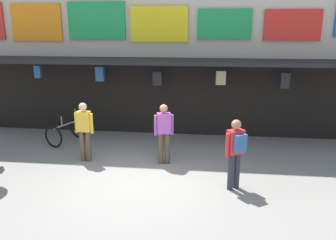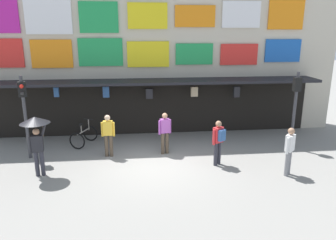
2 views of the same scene
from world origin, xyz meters
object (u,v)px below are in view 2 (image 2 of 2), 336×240
object	(u,v)px
pedestrian_in_blue	(218,140)
pedestrian_with_umbrella	(36,130)
pedestrian_in_yellow	(165,131)
pedestrian_in_red	(108,133)
bicycle_parked	(84,136)
traffic_light_far	(296,98)
traffic_light_near	(24,104)
pedestrian_in_black	(289,149)

from	to	relation	value
pedestrian_in_blue	pedestrian_with_umbrella	bearing A→B (deg)	-177.64
pedestrian_in_yellow	pedestrian_in_red	bearing A→B (deg)	-178.18
bicycle_parked	pedestrian_in_blue	bearing A→B (deg)	-27.58
traffic_light_far	pedestrian_with_umbrella	bearing A→B (deg)	-170.13
traffic_light_far	pedestrian_in_yellow	world-z (taller)	traffic_light_far
traffic_light_near	bicycle_parked	bearing A→B (deg)	34.44
traffic_light_far	pedestrian_in_black	world-z (taller)	traffic_light_far
pedestrian_with_umbrella	pedestrian_in_blue	size ratio (longest dim) A/B	1.24
traffic_light_far	pedestrian_in_blue	bearing A→B (deg)	-157.75
traffic_light_near	bicycle_parked	world-z (taller)	traffic_light_near
pedestrian_in_yellow	pedestrian_in_blue	size ratio (longest dim) A/B	1.00
pedestrian_with_umbrella	bicycle_parked	bearing A→B (deg)	70.67
pedestrian_in_black	pedestrian_in_yellow	bearing A→B (deg)	148.77
traffic_light_far	pedestrian_in_red	distance (m)	7.65
pedestrian_in_yellow	pedestrian_in_blue	xyz separation A→B (m)	(1.82, -1.34, 0.04)
traffic_light_near	pedestrian_with_umbrella	size ratio (longest dim) A/B	1.54
traffic_light_far	pedestrian_in_yellow	bearing A→B (deg)	-178.93
pedestrian_in_red	pedestrian_with_umbrella	bearing A→B (deg)	-145.28
pedestrian_in_black	pedestrian_in_yellow	size ratio (longest dim) A/B	1.00
traffic_light_near	pedestrian_in_yellow	bearing A→B (deg)	-0.88
traffic_light_near	pedestrian_in_yellow	world-z (taller)	traffic_light_near
traffic_light_near	pedestrian_with_umbrella	bearing A→B (deg)	-63.38
pedestrian_in_black	traffic_light_near	bearing A→B (deg)	164.89
pedestrian_in_blue	traffic_light_far	bearing A→B (deg)	22.25
traffic_light_far	pedestrian_in_red	xyz separation A→B (m)	(-7.55, -0.17, -1.19)
pedestrian_in_yellow	traffic_light_far	bearing A→B (deg)	1.07
traffic_light_far	pedestrian_in_red	bearing A→B (deg)	-178.71
bicycle_parked	pedestrian_in_yellow	world-z (taller)	pedestrian_in_yellow
traffic_light_far	pedestrian_with_umbrella	world-z (taller)	traffic_light_far
pedestrian_in_yellow	pedestrian_in_black	bearing A→B (deg)	-31.23
pedestrian_with_umbrella	pedestrian_in_black	bearing A→B (deg)	-5.55
traffic_light_far	pedestrian_in_yellow	xyz separation A→B (m)	(-5.34, -0.10, -1.19)
traffic_light_near	bicycle_parked	distance (m)	2.87
pedestrian_in_red	pedestrian_in_yellow	xyz separation A→B (m)	(2.21, 0.07, 0.00)
pedestrian_in_black	pedestrian_with_umbrella	distance (m)	8.46
traffic_light_far	pedestrian_in_black	size ratio (longest dim) A/B	1.90
traffic_light_near	pedestrian_in_black	bearing A→B (deg)	-15.11
traffic_light_near	pedestrian_in_black	xyz separation A→B (m)	(9.24, -2.49, -1.19)
pedestrian_with_umbrella	traffic_light_far	bearing A→B (deg)	9.87
pedestrian_with_umbrella	pedestrian_in_blue	xyz separation A→B (m)	(6.23, 0.26, -0.66)
pedestrian_in_black	pedestrian_with_umbrella	xyz separation A→B (m)	(-8.39, 0.82, 0.69)
traffic_light_far	pedestrian_in_blue	distance (m)	3.98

